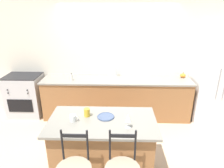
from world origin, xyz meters
TOP-DOWN VIEW (x-y plane):
  - ground_plane at (0.00, 0.00)m, footprint 18.00×18.00m
  - wall_back at (0.00, 0.73)m, footprint 6.00×0.07m
  - back_counter at (0.00, 0.39)m, footprint 3.31×0.71m
  - sink_faucet at (0.00, 0.59)m, footprint 0.02×0.13m
  - kitchen_island at (-0.18, -1.41)m, footprint 1.51×0.83m
  - refrigerator at (2.13, 0.37)m, footprint 0.84×0.70m
  - oven_range at (-2.14, 0.40)m, footprint 0.77×0.62m
  - dinner_plate at (-0.14, -1.31)m, footprint 0.25×0.25m
  - wine_glass at (0.17, -1.57)m, footprint 0.08×0.08m
  - coffee_mug at (-0.58, -1.43)m, footprint 0.12×0.09m
  - tumbler_cup at (-0.41, -1.29)m, footprint 0.08×0.08m
  - pumpkin_decoration at (1.51, 0.53)m, footprint 0.12×0.12m
  - soap_bottle at (-0.98, 0.25)m, footprint 0.05×0.05m

SIDE VIEW (x-z plane):
  - ground_plane at x=0.00m, z-range 0.00..0.00m
  - back_counter at x=0.00m, z-range 0.00..0.92m
  - kitchen_island at x=-0.18m, z-range 0.00..0.95m
  - oven_range at x=-2.14m, z-range 0.00..0.97m
  - refrigerator at x=2.13m, z-range 0.00..1.74m
  - dinner_plate at x=-0.14m, z-range 0.94..0.96m
  - pumpkin_decoration at x=1.51m, z-range 0.91..1.03m
  - coffee_mug at x=-0.58m, z-range 0.94..1.04m
  - soap_bottle at x=-0.98m, z-range 0.91..1.08m
  - tumbler_cup at x=-0.41m, z-range 0.94..1.06m
  - sink_faucet at x=0.00m, z-range 0.95..1.17m
  - wine_glass at x=0.17m, z-range 0.98..1.19m
  - wall_back at x=0.00m, z-range 0.00..2.70m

